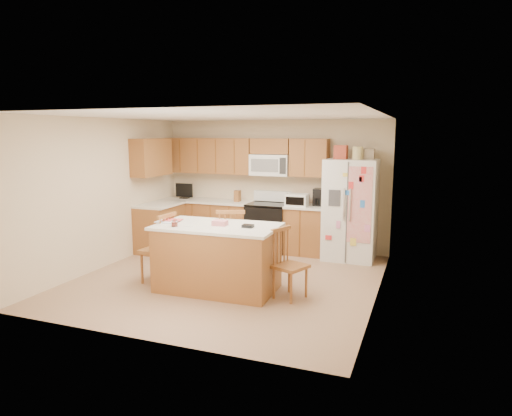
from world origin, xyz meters
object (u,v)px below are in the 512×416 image
at_px(island, 217,257).
at_px(windsor_chair_right, 289,265).
at_px(windsor_chair_left, 159,250).
at_px(windsor_chair_back, 231,244).
at_px(stove, 268,226).
at_px(refrigerator, 350,209).

distance_m(island, windsor_chair_right, 1.06).
xyz_separation_m(island, windsor_chair_right, (1.06, 0.04, -0.02)).
distance_m(windsor_chair_left, windsor_chair_right, 2.03).
bearing_deg(windsor_chair_back, island, -83.85).
xyz_separation_m(stove, refrigerator, (1.57, -0.06, 0.45)).
height_order(refrigerator, windsor_chair_left, refrigerator).
height_order(stove, windsor_chair_back, stove).
xyz_separation_m(island, windsor_chair_left, (-0.97, -0.00, 0.02)).
distance_m(stove, island, 2.40).
bearing_deg(windsor_chair_right, windsor_chair_left, -178.81).
relative_size(windsor_chair_back, windsor_chair_right, 1.12).
bearing_deg(refrigerator, windsor_chair_back, -133.58).
bearing_deg(windsor_chair_left, stove, 69.04).
distance_m(stove, windsor_chair_left, 2.57).
height_order(stove, windsor_chair_left, stove).
bearing_deg(windsor_chair_right, stove, 115.24).
bearing_deg(stove, windsor_chair_left, -110.96).
height_order(stove, refrigerator, refrigerator).
bearing_deg(stove, island, -88.80).
distance_m(windsor_chair_back, windsor_chair_right, 1.29).
bearing_deg(island, windsor_chair_back, 96.15).
xyz_separation_m(refrigerator, windsor_chair_left, (-2.49, -2.34, -0.42)).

